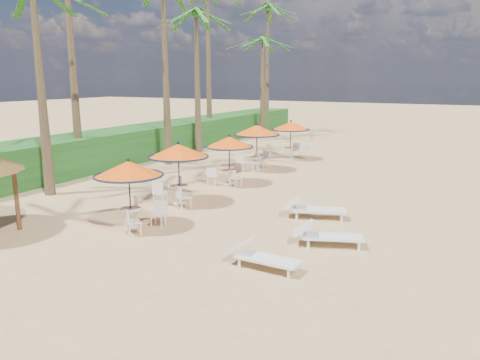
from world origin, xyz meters
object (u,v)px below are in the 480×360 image
at_px(station_3, 256,136).
at_px(lounger_far, 313,208).
at_px(station_2, 229,148).
at_px(station_1, 177,158).
at_px(station_4, 292,129).
at_px(lounger_near, 261,256).
at_px(station_0, 131,177).
at_px(lounger_mid, 326,235).

xyz_separation_m(station_3, lounger_far, (5.36, -6.70, -1.44)).
bearing_deg(station_2, station_1, -91.85).
bearing_deg(station_4, station_1, -90.62).
bearing_deg(station_3, station_4, 85.07).
height_order(station_2, station_4, station_4).
relative_size(station_4, lounger_near, 1.19).
bearing_deg(station_2, station_0, -87.36).
bearing_deg(station_2, station_3, 95.72).
bearing_deg(lounger_near, station_0, 170.65).
height_order(station_3, station_4, station_3).
distance_m(station_1, station_2, 3.76).
relative_size(lounger_mid, lounger_far, 0.94).
height_order(station_1, lounger_near, station_1).
relative_size(station_0, station_2, 1.01).
xyz_separation_m(station_3, lounger_mid, (6.58, -9.11, -1.46)).
bearing_deg(station_0, lounger_far, 38.25).
bearing_deg(station_3, lounger_mid, -54.18).
height_order(lounger_near, lounger_far, lounger_far).
distance_m(lounger_near, lounger_far, 4.70).
bearing_deg(station_1, lounger_near, -37.55).
height_order(station_0, lounger_near, station_0).
xyz_separation_m(station_1, lounger_near, (5.38, -4.14, -1.42)).
distance_m(station_0, station_1, 3.17).
xyz_separation_m(station_2, lounger_near, (5.26, -7.90, -1.32)).
bearing_deg(station_2, lounger_far, -32.61).
relative_size(station_2, station_3, 0.92).
relative_size(station_3, lounger_far, 1.11).
height_order(station_4, lounger_mid, station_4).
distance_m(station_4, lounger_near, 16.38).
height_order(station_1, station_2, station_1).
bearing_deg(lounger_mid, station_1, 143.42).
relative_size(station_4, lounger_far, 1.05).
bearing_deg(lounger_near, lounger_mid, 69.21).
distance_m(station_0, lounger_far, 6.11).
distance_m(station_2, lounger_far, 6.08).
bearing_deg(lounger_near, station_1, 144.55).
bearing_deg(station_3, lounger_far, -51.34).
distance_m(lounger_mid, lounger_far, 2.71).
bearing_deg(station_4, station_3, -94.93).
distance_m(station_4, lounger_mid, 14.63).
height_order(lounger_mid, lounger_far, lounger_far).
xyz_separation_m(station_1, lounger_mid, (6.35, -1.86, -1.41)).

